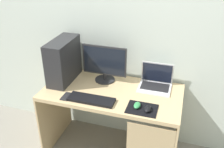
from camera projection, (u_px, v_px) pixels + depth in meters
wall_back at (124, 24)px, 2.45m from camera, size 4.00×0.05×2.60m
desk at (113, 106)px, 2.46m from camera, size 1.31×0.66×0.75m
pc_tower at (63, 61)px, 2.49m from camera, size 0.19×0.44×0.43m
monitor at (105, 64)px, 2.49m from camera, size 0.45×0.20×0.37m
laptop at (155, 83)px, 2.44m from camera, size 0.31×0.24×0.23m
keyboard at (91, 100)px, 2.24m from camera, size 0.42×0.14×0.02m
mousepad at (142, 109)px, 2.13m from camera, size 0.26×0.20×0.00m
mouse_left at (137, 105)px, 2.15m from camera, size 0.06×0.10×0.03m
mouse_right at (148, 109)px, 2.10m from camera, size 0.06×0.10×0.03m
cell_phone at (66, 96)px, 2.30m from camera, size 0.07×0.13×0.01m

